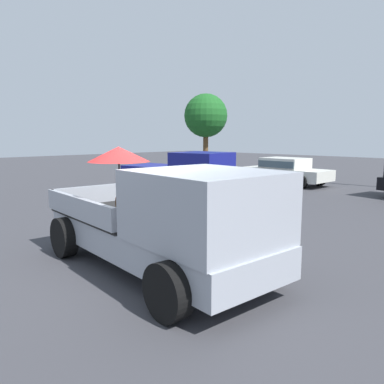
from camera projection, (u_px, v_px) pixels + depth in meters
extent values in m
plane|color=#38383D|center=(154.00, 268.00, 6.94)|extent=(80.00, 80.00, 0.00)
cylinder|color=black|center=(264.00, 260.00, 6.18)|extent=(0.82, 0.34, 0.80)
cylinder|color=black|center=(168.00, 291.00, 4.93)|extent=(0.82, 0.34, 0.80)
cylinder|color=black|center=(146.00, 223.00, 8.83)|extent=(0.82, 0.34, 0.80)
cylinder|color=black|center=(64.00, 237.00, 7.58)|extent=(0.82, 0.34, 0.80)
cube|color=#9EA3AD|center=(154.00, 238.00, 6.85)|extent=(5.13, 2.21, 0.50)
cube|color=#9EA3AD|center=(206.00, 206.00, 5.68)|extent=(2.25, 2.03, 1.08)
cube|color=#4C606B|center=(258.00, 202.00, 4.89)|extent=(0.20, 1.72, 0.64)
cube|color=black|center=(122.00, 213.00, 7.68)|extent=(2.94, 2.06, 0.06)
cube|color=#9EA3AD|center=(159.00, 198.00, 8.24)|extent=(2.80, 0.33, 0.40)
cube|color=#9EA3AD|center=(78.00, 208.00, 7.07)|extent=(2.80, 0.33, 0.40)
cube|color=#9EA3AD|center=(92.00, 194.00, 8.67)|extent=(0.25, 1.84, 0.40)
ellipsoid|color=#472D19|center=(127.00, 203.00, 7.18)|extent=(0.70, 0.37, 0.52)
sphere|color=#472D19|center=(134.00, 188.00, 6.90)|extent=(0.30, 0.30, 0.28)
cone|color=#472D19|center=(138.00, 181.00, 6.93)|extent=(0.10, 0.10, 0.12)
cone|color=#472D19|center=(130.00, 181.00, 6.83)|extent=(0.10, 0.10, 0.12)
cylinder|color=black|center=(120.00, 189.00, 7.11)|extent=(0.03, 0.03, 1.10)
cone|color=red|center=(119.00, 154.00, 7.02)|extent=(1.24, 1.24, 0.28)
cylinder|color=black|center=(224.00, 188.00, 14.97)|extent=(0.79, 0.36, 0.76)
cylinder|color=black|center=(196.00, 193.00, 13.48)|extent=(0.79, 0.36, 0.76)
cylinder|color=black|center=(164.00, 182.00, 16.89)|extent=(0.79, 0.36, 0.76)
cylinder|color=black|center=(133.00, 186.00, 15.39)|extent=(0.79, 0.36, 0.76)
cube|color=navy|center=(178.00, 183.00, 15.16)|extent=(5.00, 2.45, 0.50)
cube|color=navy|center=(202.00, 166.00, 14.33)|extent=(2.13, 2.05, 1.00)
cube|color=navy|center=(159.00, 170.00, 15.69)|extent=(2.93, 2.16, 0.40)
cylinder|color=black|center=(320.00, 179.00, 18.54)|extent=(0.67, 0.24, 0.66)
cylinder|color=black|center=(300.00, 182.00, 17.36)|extent=(0.67, 0.24, 0.66)
cylinder|color=black|center=(274.00, 175.00, 20.51)|extent=(0.67, 0.24, 0.66)
cylinder|color=black|center=(254.00, 177.00, 19.33)|extent=(0.67, 0.24, 0.66)
cube|color=silver|center=(286.00, 174.00, 18.90)|extent=(4.36, 1.91, 0.52)
cube|color=silver|center=(285.00, 163.00, 18.90)|extent=(2.16, 1.67, 0.56)
cube|color=#4C606B|center=(285.00, 163.00, 18.90)|extent=(2.10, 1.75, 0.32)
cylinder|color=brown|center=(206.00, 153.00, 23.76)|extent=(0.32, 0.32, 2.73)
sphere|color=#19561E|center=(206.00, 116.00, 23.42)|extent=(2.68, 2.68, 2.68)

